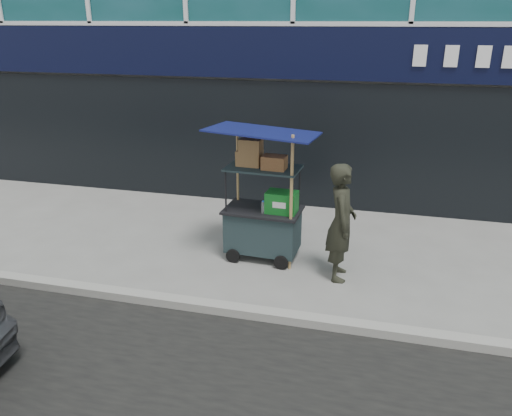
# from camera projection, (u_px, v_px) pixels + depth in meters

# --- Properties ---
(ground) EXTENTS (80.00, 80.00, 0.00)m
(ground) POSITION_uv_depth(u_px,v_px,m) (233.00, 305.00, 6.47)
(ground) COLOR slate
(ground) RESTS_ON ground
(curb) EXTENTS (80.00, 0.18, 0.12)m
(curb) POSITION_uv_depth(u_px,v_px,m) (229.00, 309.00, 6.27)
(curb) COLOR gray
(curb) RESTS_ON ground
(vendor_cart) EXTENTS (1.58, 1.16, 2.06)m
(vendor_cart) POSITION_uv_depth(u_px,v_px,m) (264.00, 214.00, 7.54)
(vendor_cart) COLOR black
(vendor_cart) RESTS_ON ground
(vendor_man) EXTENTS (0.46, 0.65, 1.69)m
(vendor_man) POSITION_uv_depth(u_px,v_px,m) (341.00, 222.00, 6.90)
(vendor_man) COLOR black
(vendor_man) RESTS_ON ground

